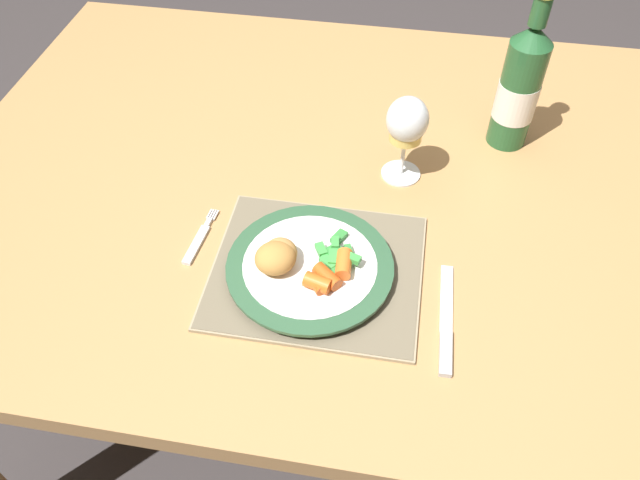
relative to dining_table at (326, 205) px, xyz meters
The scene contains 11 objects.
ground_plane 0.66m from the dining_table, ahead, with size 6.00×6.00×0.00m, color #383333.
dining_table is the anchor object (origin of this frame).
placemat 0.24m from the dining_table, 84.44° to the right, with size 0.32×0.28×0.01m.
dinner_plate 0.25m from the dining_table, 86.77° to the right, with size 0.25×0.25×0.02m.
breaded_croquettes 0.27m from the dining_table, 97.80° to the right, with size 0.08×0.09×0.04m.
green_beans_pile 0.25m from the dining_table, 76.36° to the right, with size 0.07×0.09×0.02m.
glazed_carrots 0.29m from the dining_table, 80.02° to the right, with size 0.07×0.08×0.02m.
fork 0.27m from the dining_table, 131.51° to the right, with size 0.03×0.12×0.01m.
table_knife 0.38m from the dining_table, 53.59° to the right, with size 0.02×0.19×0.01m.
wine_glass 0.23m from the dining_table, ahead, with size 0.07×0.07×0.16m.
bottle 0.40m from the dining_table, 25.15° to the left, with size 0.07×0.07×0.29m.
Camera 1 is at (0.13, -0.82, 1.48)m, focal length 35.00 mm.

